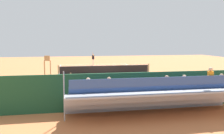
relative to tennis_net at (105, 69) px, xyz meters
name	(u,v)px	position (x,y,z in m)	size (l,w,h in m)	color
ground_plane	(105,74)	(0.00, 0.00, -0.50)	(60.00, 60.00, 0.00)	#D17542
court_line_markings	(105,74)	(0.00, -0.04, -0.50)	(10.10, 22.20, 0.01)	white
tennis_net	(105,69)	(0.00, 0.00, 0.00)	(10.30, 0.10, 1.07)	black
backdrop_wall	(146,90)	(0.00, 14.00, 0.50)	(18.00, 0.16, 2.00)	#1E4C2D
bleacher_stand	(155,96)	(-0.01, 15.36, 0.44)	(9.06, 2.40, 2.48)	#9EA0A5
umpire_chair	(47,63)	(6.20, 0.33, 0.81)	(0.67, 0.67, 2.14)	#A88456
courtside_bench	(189,93)	(-3.00, 13.27, 0.06)	(1.80, 0.40, 0.93)	#33383D
equipment_bag	(163,101)	(-1.22, 13.40, -0.32)	(0.90, 0.36, 0.36)	black
tennis_player	(93,58)	(0.15, -10.08, 0.51)	(0.40, 0.55, 1.93)	white
tennis_racket	(89,65)	(0.84, -9.99, -0.49)	(0.38, 0.59, 0.03)	black
tennis_ball_near	(105,66)	(-1.36, -8.33, -0.47)	(0.07, 0.07, 0.07)	#CCDB33
line_judge	(69,89)	(4.21, 13.07, 0.51)	(0.38, 0.54, 1.93)	#232328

